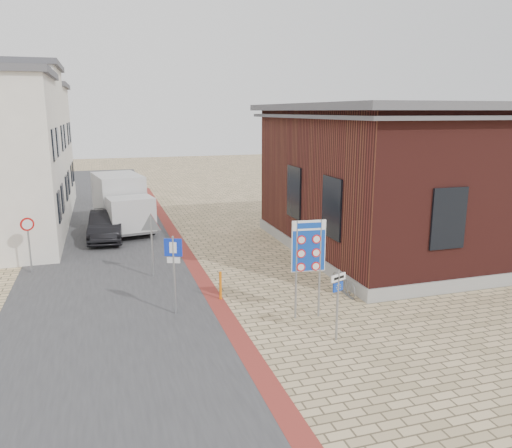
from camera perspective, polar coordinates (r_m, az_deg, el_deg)
ground at (r=15.80m, az=4.85°, el=-11.45°), size 120.00×120.00×0.00m
road_strip at (r=29.04m, az=-16.81°, el=-0.63°), size 7.00×60.00×0.02m
curb_strip at (r=24.45m, az=-8.41°, el=-2.67°), size 0.60×40.00×0.02m
brick_building at (r=25.14m, az=18.20°, el=5.32°), size 13.00×13.00×6.80m
townhouse_far at (r=37.79m, az=-25.85°, el=8.03°), size 7.40×6.40×8.30m
bike_rack at (r=18.60m, az=9.94°, el=-6.92°), size 0.08×1.80×0.60m
sedan at (r=26.74m, az=-16.68°, el=-0.12°), size 1.96×4.68×1.50m
box_truck at (r=28.51m, az=-15.11°, el=2.41°), size 3.18×6.05×3.01m
border_sign at (r=15.63m, az=6.02°, el=-2.73°), size 1.09×0.16×3.20m
essen_sign at (r=14.49m, az=9.32°, el=-7.97°), size 0.54×0.26×2.12m
parking_sign at (r=16.14m, az=-9.39°, el=-4.23°), size 0.55×0.26×2.62m
yield_sign at (r=19.91m, az=-11.89°, el=-0.65°), size 0.89×0.28×2.54m
speed_sign at (r=22.08m, az=-24.58°, el=-1.28°), size 0.52×0.21×2.32m
bollard at (r=17.58m, az=-4.08°, el=-7.05°), size 0.11×0.11×1.03m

